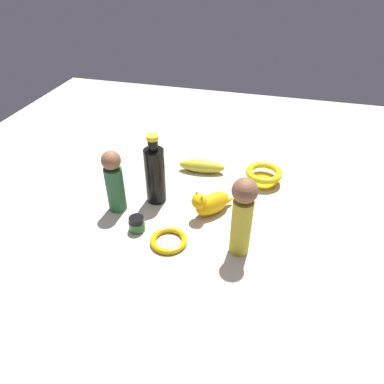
% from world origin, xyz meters
% --- Properties ---
extents(ground, '(2.00, 2.00, 0.00)m').
position_xyz_m(ground, '(0.00, 0.00, 0.00)').
color(ground, '#BCB29E').
extents(bowl, '(0.13, 0.13, 0.05)m').
position_xyz_m(bowl, '(0.18, -0.21, 0.03)').
color(bowl, '#E6AA0E').
rests_on(bowl, ground).
extents(cat_figurine, '(0.13, 0.12, 0.09)m').
position_xyz_m(cat_figurine, '(-0.04, -0.07, 0.04)').
color(cat_figurine, '#E5A60B').
rests_on(cat_figurine, ground).
extents(bottle_tall, '(0.06, 0.06, 0.23)m').
position_xyz_m(bottle_tall, '(-0.01, 0.11, 0.10)').
color(bottle_tall, black).
rests_on(bottle_tall, ground).
extents(bangle, '(0.10, 0.10, 0.02)m').
position_xyz_m(bangle, '(-0.19, 0.02, 0.01)').
color(bangle, gold).
rests_on(bangle, ground).
extents(person_figure_adult, '(0.08, 0.08, 0.20)m').
position_xyz_m(person_figure_adult, '(-0.08, 0.22, 0.10)').
color(person_figure_adult, '#2A5E39').
rests_on(person_figure_adult, ground).
extents(banana, '(0.06, 0.17, 0.05)m').
position_xyz_m(banana, '(0.19, 0.01, 0.02)').
color(banana, gold).
rests_on(banana, ground).
extents(nail_polish_jar, '(0.05, 0.05, 0.04)m').
position_xyz_m(nail_polish_jar, '(-0.16, 0.12, 0.02)').
color(nail_polish_jar, '#2D6530').
rests_on(nail_polish_jar, ground).
extents(person_figure_child, '(0.07, 0.07, 0.23)m').
position_xyz_m(person_figure_child, '(-0.17, -0.18, 0.13)').
color(person_figure_child, gold).
rests_on(person_figure_child, ground).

